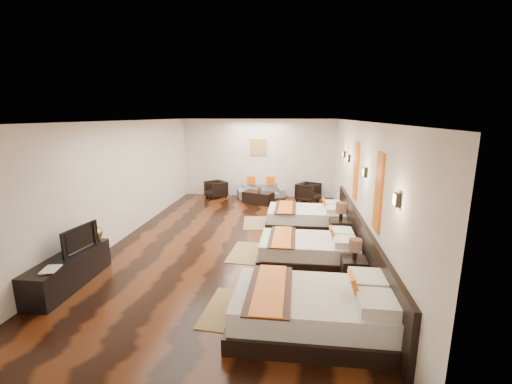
# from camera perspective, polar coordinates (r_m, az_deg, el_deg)

# --- Properties ---
(floor) EXTENTS (5.50, 9.50, 0.01)m
(floor) POSITION_cam_1_polar(r_m,az_deg,el_deg) (8.16, -3.48, -8.30)
(floor) COLOR black
(floor) RESTS_ON ground
(ceiling) EXTENTS (5.50, 9.50, 0.01)m
(ceiling) POSITION_cam_1_polar(r_m,az_deg,el_deg) (7.62, -3.77, 11.77)
(ceiling) COLOR white
(ceiling) RESTS_ON floor
(back_wall) EXTENTS (5.50, 0.01, 2.80)m
(back_wall) POSITION_cam_1_polar(r_m,az_deg,el_deg) (12.41, 0.39, 5.68)
(back_wall) COLOR silver
(back_wall) RESTS_ON floor
(left_wall) EXTENTS (0.01, 9.50, 2.80)m
(left_wall) POSITION_cam_1_polar(r_m,az_deg,el_deg) (8.69, -21.75, 1.72)
(left_wall) COLOR silver
(left_wall) RESTS_ON floor
(right_wall) EXTENTS (0.01, 9.50, 2.80)m
(right_wall) POSITION_cam_1_polar(r_m,az_deg,el_deg) (7.75, 16.79, 0.85)
(right_wall) COLOR silver
(right_wall) RESTS_ON floor
(headboard_panel) EXTENTS (0.08, 6.60, 0.90)m
(headboard_panel) POSITION_cam_1_polar(r_m,az_deg,el_deg) (7.25, 17.04, -7.82)
(headboard_panel) COLOR black
(headboard_panel) RESTS_ON floor
(bed_near) EXTENTS (2.27, 1.43, 0.87)m
(bed_near) POSITION_cam_1_polar(r_m,az_deg,el_deg) (5.04, 9.78, -18.92)
(bed_near) COLOR black
(bed_near) RESTS_ON floor
(bed_mid) EXTENTS (2.00, 1.26, 0.76)m
(bed_mid) POSITION_cam_1_polar(r_m,az_deg,el_deg) (7.08, 8.90, -9.54)
(bed_mid) COLOR black
(bed_mid) RESTS_ON floor
(bed_far) EXTENTS (2.06, 1.30, 0.79)m
(bed_far) POSITION_cam_1_polar(r_m,az_deg,el_deg) (9.19, 8.48, -4.20)
(bed_far) COLOR black
(bed_far) RESTS_ON floor
(nightstand_a) EXTENTS (0.42, 0.42, 0.83)m
(nightstand_a) POSITION_cam_1_polar(r_m,az_deg,el_deg) (6.38, 16.05, -12.18)
(nightstand_a) COLOR black
(nightstand_a) RESTS_ON floor
(nightstand_b) EXTENTS (0.49, 0.49, 0.96)m
(nightstand_b) POSITION_cam_1_polar(r_m,az_deg,el_deg) (8.25, 13.90, -5.94)
(nightstand_b) COLOR black
(nightstand_b) RESTS_ON floor
(jute_mat_near) EXTENTS (0.84, 1.25, 0.01)m
(jute_mat_near) POSITION_cam_1_polar(r_m,az_deg,el_deg) (5.57, -4.35, -18.91)
(jute_mat_near) COLOR #977B4D
(jute_mat_near) RESTS_ON floor
(jute_mat_mid) EXTENTS (0.83, 1.25, 0.01)m
(jute_mat_mid) POSITION_cam_1_polar(r_m,az_deg,el_deg) (7.51, -1.36, -10.12)
(jute_mat_mid) COLOR #977B4D
(jute_mat_mid) RESTS_ON floor
(jute_mat_far) EXTENTS (0.89, 1.28, 0.01)m
(jute_mat_far) POSITION_cam_1_polar(r_m,az_deg,el_deg) (9.49, 0.24, -5.17)
(jute_mat_far) COLOR #977B4D
(jute_mat_far) RESTS_ON floor
(tv_console) EXTENTS (0.50, 1.80, 0.55)m
(tv_console) POSITION_cam_1_polar(r_m,az_deg,el_deg) (6.91, -28.83, -11.48)
(tv_console) COLOR black
(tv_console) RESTS_ON floor
(tv) EXTENTS (0.22, 0.84, 0.48)m
(tv) POSITION_cam_1_polar(r_m,az_deg,el_deg) (6.88, -27.85, -6.90)
(tv) COLOR black
(tv) RESTS_ON tv_console
(book) EXTENTS (0.30, 0.36, 0.03)m
(book) POSITION_cam_1_polar(r_m,az_deg,el_deg) (6.39, -32.14, -11.00)
(book) COLOR black
(book) RESTS_ON tv_console
(figurine) EXTENTS (0.41, 0.41, 0.38)m
(figurine) POSITION_cam_1_polar(r_m,az_deg,el_deg) (7.34, -25.73, -5.86)
(figurine) COLOR brown
(figurine) RESTS_ON tv_console
(sofa) EXTENTS (1.78, 1.12, 0.48)m
(sofa) POSITION_cam_1_polar(r_m,az_deg,el_deg) (12.30, 0.81, 0.14)
(sofa) COLOR slate
(sofa) RESTS_ON floor
(armchair_left) EXTENTS (0.93, 0.93, 0.61)m
(armchair_left) POSITION_cam_1_polar(r_m,az_deg,el_deg) (12.43, -6.73, 0.47)
(armchair_left) COLOR black
(armchair_left) RESTS_ON floor
(armchair_right) EXTENTS (0.96, 0.95, 0.65)m
(armchair_right) POSITION_cam_1_polar(r_m,az_deg,el_deg) (11.90, 8.77, -0.02)
(armchair_right) COLOR black
(armchair_right) RESTS_ON floor
(coffee_table) EXTENTS (1.11, 0.83, 0.40)m
(coffee_table) POSITION_cam_1_polar(r_m,az_deg,el_deg) (11.52, 0.38, -0.94)
(coffee_table) COLOR black
(coffee_table) RESTS_ON floor
(table_plant) EXTENTS (0.25, 0.22, 0.25)m
(table_plant) POSITION_cam_1_polar(r_m,az_deg,el_deg) (11.42, 0.57, 0.59)
(table_plant) COLOR #2F5B1E
(table_plant) RESTS_ON coffee_table
(orange_panel_a) EXTENTS (0.04, 0.40, 1.30)m
(orange_panel_a) POSITION_cam_1_polar(r_m,az_deg,el_deg) (5.87, 19.83, -0.08)
(orange_panel_a) COLOR #D86014
(orange_panel_a) RESTS_ON right_wall
(orange_panel_b) EXTENTS (0.04, 0.40, 1.30)m
(orange_panel_b) POSITION_cam_1_polar(r_m,az_deg,el_deg) (7.99, 16.43, 3.40)
(orange_panel_b) COLOR #D86014
(orange_panel_b) RESTS_ON right_wall
(sconce_near) EXTENTS (0.07, 0.12, 0.18)m
(sconce_near) POSITION_cam_1_polar(r_m,az_deg,el_deg) (4.79, 22.49, -1.22)
(sconce_near) COLOR black
(sconce_near) RESTS_ON right_wall
(sconce_mid) EXTENTS (0.07, 0.12, 0.18)m
(sconce_mid) POSITION_cam_1_polar(r_m,az_deg,el_deg) (6.89, 17.75, 3.16)
(sconce_mid) COLOR black
(sconce_mid) RESTS_ON right_wall
(sconce_far) EXTENTS (0.07, 0.12, 0.18)m
(sconce_far) POSITION_cam_1_polar(r_m,az_deg,el_deg) (9.04, 15.23, 5.47)
(sconce_far) COLOR black
(sconce_far) RESTS_ON right_wall
(sconce_lounge) EXTENTS (0.07, 0.12, 0.18)m
(sconce_lounge) POSITION_cam_1_polar(r_m,az_deg,el_deg) (9.93, 14.51, 6.12)
(sconce_lounge) COLOR black
(sconce_lounge) RESTS_ON right_wall
(gold_artwork) EXTENTS (0.60, 0.04, 0.60)m
(gold_artwork) POSITION_cam_1_polar(r_m,az_deg,el_deg) (12.35, 0.38, 7.51)
(gold_artwork) COLOR #AD873F
(gold_artwork) RESTS_ON back_wall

